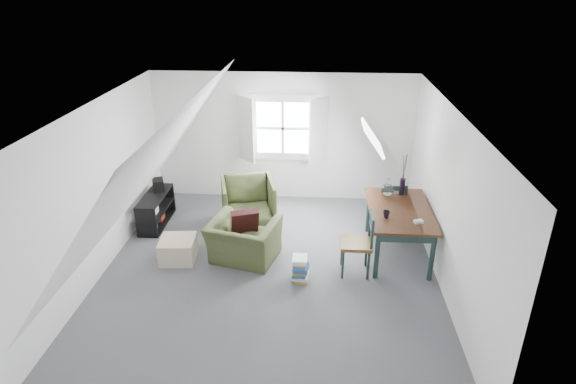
# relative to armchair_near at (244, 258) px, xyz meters

# --- Properties ---
(floor) EXTENTS (5.50, 5.50, 0.00)m
(floor) POSITION_rel_armchair_near_xyz_m (0.43, -0.36, 0.00)
(floor) COLOR #535358
(floor) RESTS_ON ground
(ceiling) EXTENTS (5.50, 5.50, 0.00)m
(ceiling) POSITION_rel_armchair_near_xyz_m (0.43, -0.36, 2.50)
(ceiling) COLOR white
(ceiling) RESTS_ON wall_back
(wall_back) EXTENTS (5.00, 0.00, 5.00)m
(wall_back) POSITION_rel_armchair_near_xyz_m (0.43, 2.39, 1.25)
(wall_back) COLOR white
(wall_back) RESTS_ON ground
(wall_front) EXTENTS (5.00, 0.00, 5.00)m
(wall_front) POSITION_rel_armchair_near_xyz_m (0.43, -3.11, 1.25)
(wall_front) COLOR white
(wall_front) RESTS_ON ground
(wall_left) EXTENTS (0.00, 5.50, 5.50)m
(wall_left) POSITION_rel_armchair_near_xyz_m (-2.07, -0.36, 1.25)
(wall_left) COLOR white
(wall_left) RESTS_ON ground
(wall_right) EXTENTS (0.00, 5.50, 5.50)m
(wall_right) POSITION_rel_armchair_near_xyz_m (2.93, -0.36, 1.25)
(wall_right) COLOR white
(wall_right) RESTS_ON ground
(slope_left) EXTENTS (3.19, 5.50, 4.48)m
(slope_left) POSITION_rel_armchair_near_xyz_m (-1.12, -0.36, 1.78)
(slope_left) COLOR white
(slope_left) RESTS_ON wall_left
(slope_right) EXTENTS (3.19, 5.50, 4.48)m
(slope_right) POSITION_rel_armchair_near_xyz_m (1.98, -0.36, 1.78)
(slope_right) COLOR white
(slope_right) RESTS_ON wall_right
(dormer_window) EXTENTS (1.71, 0.35, 1.30)m
(dormer_window) POSITION_rel_armchair_near_xyz_m (0.43, 2.32, 1.45)
(dormer_window) COLOR white
(dormer_window) RESTS_ON wall_back
(skylight) EXTENTS (0.35, 0.75, 0.47)m
(skylight) POSITION_rel_armchair_near_xyz_m (1.98, 0.94, 1.75)
(skylight) COLOR white
(skylight) RESTS_ON slope_right
(armchair_near) EXTENTS (1.21, 1.11, 0.66)m
(armchair_near) POSITION_rel_armchair_near_xyz_m (0.00, 0.00, 0.00)
(armchair_near) COLOR #3D4626
(armchair_near) RESTS_ON floor
(armchair_far) EXTENTS (1.10, 1.12, 0.84)m
(armchair_far) POSITION_rel_armchair_near_xyz_m (-0.10, 1.20, 0.00)
(armchair_far) COLOR #3D4626
(armchair_far) RESTS_ON floor
(throw_pillow) EXTENTS (0.49, 0.38, 0.45)m
(throw_pillow) POSITION_rel_armchair_near_xyz_m (0.00, 0.15, 0.58)
(throw_pillow) COLOR #330D11
(throw_pillow) RESTS_ON armchair_near
(ottoman) EXTENTS (0.58, 0.58, 0.36)m
(ottoman) POSITION_rel_armchair_near_xyz_m (-1.03, -0.09, 0.18)
(ottoman) COLOR #C6B598
(ottoman) RESTS_ON floor
(dining_table) EXTENTS (0.96, 1.60, 0.80)m
(dining_table) POSITION_rel_armchair_near_xyz_m (2.42, 0.32, 0.70)
(dining_table) COLOR #361C0E
(dining_table) RESTS_ON floor
(demijohn) EXTENTS (0.21, 0.21, 0.30)m
(demijohn) POSITION_rel_armchair_near_xyz_m (2.27, 0.77, 0.93)
(demijohn) COLOR silver
(demijohn) RESTS_ON dining_table
(vase_twigs) EXTENTS (0.09, 0.10, 0.70)m
(vase_twigs) POSITION_rel_armchair_near_xyz_m (2.52, 0.87, 0.96)
(vase_twigs) COLOR black
(vase_twigs) RESTS_ON dining_table
(cup) EXTENTS (0.14, 0.14, 0.10)m
(cup) POSITION_rel_armchair_near_xyz_m (2.17, 0.02, 0.80)
(cup) COLOR black
(cup) RESTS_ON dining_table
(paper_box) EXTENTS (0.15, 0.12, 0.04)m
(paper_box) POSITION_rel_armchair_near_xyz_m (2.62, -0.13, 0.82)
(paper_box) COLOR white
(paper_box) RESTS_ON dining_table
(dining_chair_far) EXTENTS (0.45, 0.45, 0.96)m
(dining_chair_far) POSITION_rel_armchair_near_xyz_m (2.41, 1.03, 0.50)
(dining_chair_far) COLOR brown
(dining_chair_far) RESTS_ON floor
(dining_chair_near) EXTENTS (0.46, 0.46, 0.98)m
(dining_chair_near) POSITION_rel_armchair_near_xyz_m (1.76, -0.25, 0.51)
(dining_chair_near) COLOR brown
(dining_chair_near) RESTS_ON floor
(media_shelf) EXTENTS (0.36, 1.09, 0.56)m
(media_shelf) POSITION_rel_armchair_near_xyz_m (-1.75, 1.04, 0.25)
(media_shelf) COLOR black
(media_shelf) RESTS_ON floor
(electronics_box) EXTENTS (0.28, 0.32, 0.21)m
(electronics_box) POSITION_rel_armchair_near_xyz_m (-1.75, 1.33, 0.65)
(electronics_box) COLOR black
(electronics_box) RESTS_ON media_shelf
(magazine_stack) EXTENTS (0.28, 0.33, 0.37)m
(magazine_stack) POSITION_rel_armchair_near_xyz_m (0.91, -0.52, 0.19)
(magazine_stack) COLOR #B29933
(magazine_stack) RESTS_ON floor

